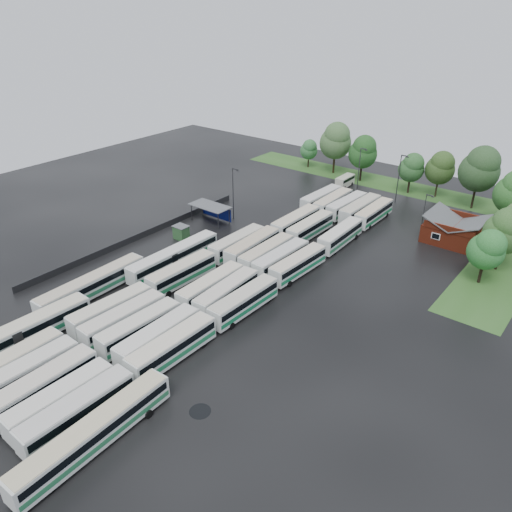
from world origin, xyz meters
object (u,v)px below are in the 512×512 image
Objects in this scene: artic_bus_west_a at (21,334)px; minibus at (345,181)px; brick_building at (454,232)px; artic_bus_east at (94,433)px.

artic_bus_west_a is 79.61m from minibus.
artic_bus_east is (-11.89, -69.48, 0.01)m from brick_building.
brick_building is 33.66m from minibus.
brick_building is 1.75× the size of minibus.
artic_bus_east is 3.17× the size of minibus.
brick_building is 73.30m from artic_bus_west_a.
minibus is (-30.57, 14.08, -0.47)m from brick_building.
minibus is at bearing 155.27° from brick_building.
artic_bus_east is 85.62m from minibus.
minibus is at bearing 90.04° from artic_bus_west_a.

